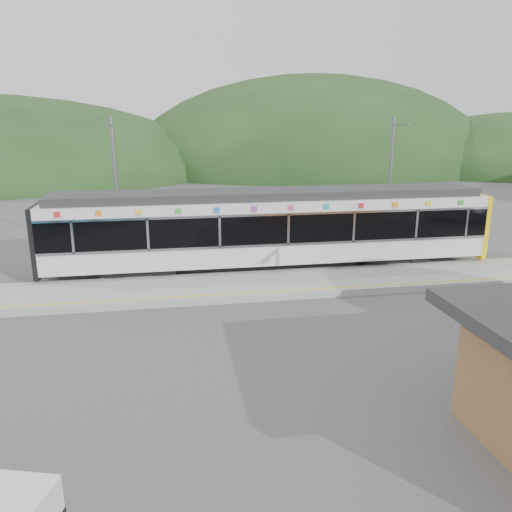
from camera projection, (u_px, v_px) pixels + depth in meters
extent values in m
plane|color=#4C4C4F|center=(301.00, 317.00, 17.92)|extent=(120.00, 120.00, 0.00)
ellipsoid|color=#1E3D19|center=(312.00, 169.00, 71.89)|extent=(52.00, 39.00, 26.00)
cube|color=#9E9E99|center=(281.00, 284.00, 21.01)|extent=(26.00, 3.20, 0.30)
cube|color=yellow|center=(288.00, 290.00, 19.74)|extent=(26.00, 0.10, 0.01)
cube|color=black|center=(140.00, 269.00, 22.56)|extent=(3.20, 2.20, 0.56)
cube|color=black|center=(389.00, 257.00, 24.54)|extent=(3.20, 2.20, 0.56)
cube|color=silver|center=(270.00, 248.00, 23.36)|extent=(20.00, 2.90, 0.92)
cube|color=black|center=(270.00, 223.00, 23.04)|extent=(20.00, 2.96, 1.45)
cube|color=silver|center=(277.00, 245.00, 21.80)|extent=(20.00, 0.05, 0.10)
cube|color=silver|center=(277.00, 214.00, 21.44)|extent=(20.00, 0.05, 0.10)
cube|color=silver|center=(270.00, 203.00, 22.79)|extent=(20.00, 2.90, 0.45)
cube|color=#2D2D30|center=(271.00, 194.00, 22.69)|extent=(19.40, 2.50, 0.36)
cube|color=yellow|center=(469.00, 223.00, 24.80)|extent=(0.24, 2.92, 3.00)
cube|color=black|center=(41.00, 238.00, 21.46)|extent=(0.20, 2.92, 3.00)
cube|color=silver|center=(72.00, 237.00, 20.21)|extent=(0.10, 0.05, 1.35)
cube|color=silver|center=(148.00, 235.00, 20.71)|extent=(0.10, 0.05, 1.35)
cube|color=silver|center=(220.00, 232.00, 21.20)|extent=(0.10, 0.05, 1.35)
cube|color=silver|center=(288.00, 229.00, 21.70)|extent=(0.10, 0.05, 1.35)
cube|color=silver|center=(354.00, 227.00, 22.20)|extent=(0.10, 0.05, 1.35)
cube|color=silver|center=(417.00, 225.00, 22.69)|extent=(0.10, 0.05, 1.35)
cube|color=silver|center=(467.00, 223.00, 23.11)|extent=(0.10, 0.05, 1.35)
cube|color=red|center=(57.00, 215.00, 19.89)|extent=(0.22, 0.04, 0.22)
cube|color=orange|center=(99.00, 213.00, 20.15)|extent=(0.22, 0.04, 0.22)
cube|color=yellow|center=(139.00, 212.00, 20.42)|extent=(0.22, 0.04, 0.22)
cube|color=green|center=(178.00, 211.00, 20.68)|extent=(0.22, 0.04, 0.22)
cube|color=blue|center=(217.00, 210.00, 20.95)|extent=(0.22, 0.04, 0.22)
cube|color=purple|center=(254.00, 209.00, 21.21)|extent=(0.22, 0.04, 0.22)
cube|color=#E54C8C|center=(291.00, 208.00, 21.48)|extent=(0.22, 0.04, 0.22)
cube|color=#19A5A5|center=(327.00, 207.00, 21.74)|extent=(0.22, 0.04, 0.22)
cube|color=red|center=(361.00, 206.00, 22.00)|extent=(0.22, 0.04, 0.22)
cube|color=orange|center=(395.00, 205.00, 22.27)|extent=(0.22, 0.04, 0.22)
cube|color=yellow|center=(429.00, 204.00, 22.53)|extent=(0.22, 0.04, 0.22)
cube|color=green|center=(461.00, 203.00, 22.80)|extent=(0.22, 0.04, 0.22)
cylinder|color=slate|center=(116.00, 192.00, 24.01)|extent=(0.18, 0.18, 7.00)
cube|color=slate|center=(109.00, 125.00, 22.44)|extent=(0.08, 1.80, 0.08)
cylinder|color=slate|center=(389.00, 185.00, 26.33)|extent=(0.18, 0.18, 7.00)
cube|color=slate|center=(401.00, 125.00, 24.75)|extent=(0.08, 1.80, 0.08)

